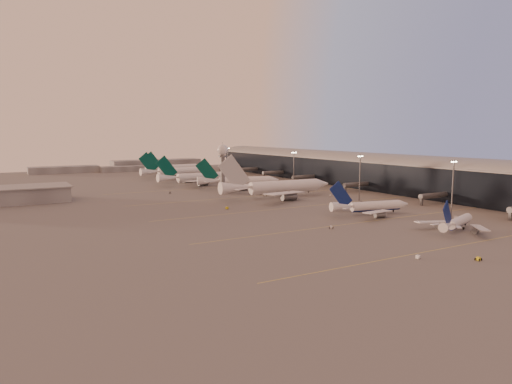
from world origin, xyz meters
TOP-DOWN VIEW (x-y plane):
  - ground at (0.00, 0.00)m, footprint 700.00×700.00m
  - taxiway_markings at (30.00, 56.00)m, footprint 180.00×185.25m
  - terminal at (107.88, 110.09)m, footprint 57.00×362.00m
  - radar_tower at (5.00, 120.00)m, footprint 6.40×6.40m
  - mast_a at (58.00, 0.00)m, footprint 3.60×0.56m
  - mast_b at (55.00, 55.00)m, footprint 3.60×0.56m
  - mast_c at (50.00, 110.00)m, footprint 3.60×0.56m
  - mast_d at (48.00, 200.00)m, footprint 3.60×0.56m
  - distant_horizon at (2.62, 325.14)m, footprint 165.00×37.50m
  - narrowbody_near at (35.39, -19.88)m, footprint 32.34×25.34m
  - narrowbody_mid at (30.90, 21.32)m, footprint 40.23×31.81m
  - widebody_white at (24.78, 89.20)m, footprint 71.21×56.95m
  - greentail_a at (25.13, 137.05)m, footprint 54.85×43.72m
  - greentail_b at (9.59, 173.81)m, footprint 58.64×47.17m
  - greentail_c at (13.09, 226.92)m, footprint 59.47×47.85m
  - greentail_d at (28.05, 268.47)m, footprint 56.13×45.20m
  - gsv_truck_a at (-7.91, -39.18)m, footprint 5.77×2.98m
  - gsv_tug_near at (5.31, -49.15)m, footprint 2.45×3.64m
  - gsv_catering_a at (55.67, -4.27)m, footprint 6.17×3.98m
  - gsv_tug_mid at (-3.45, 6.40)m, footprint 3.89×3.75m
  - gsv_truck_b at (52.04, 49.69)m, footprint 5.15×2.04m
  - gsv_truck_c at (-18.02, 66.78)m, footprint 6.22×3.84m
  - gsv_catering_b at (53.20, 77.22)m, footprint 4.89×3.47m
  - gsv_tug_far at (20.49, 96.04)m, footprint 2.83×3.52m
  - gsv_truck_d at (-23.36, 135.02)m, footprint 3.18×6.44m
  - gsv_tug_hangar at (33.67, 146.75)m, footprint 3.69×2.35m

SIDE VIEW (x-z plane):
  - ground at x=0.00m, z-range 0.00..0.00m
  - taxiway_markings at x=30.00m, z-range 0.00..0.02m
  - gsv_tug_far at x=20.49m, z-range 0.01..0.89m
  - gsv_tug_mid at x=-3.45m, z-range 0.01..0.98m
  - gsv_tug_near at x=5.31m, z-range 0.01..0.99m
  - gsv_tug_hangar at x=33.67m, z-range 0.02..1.04m
  - gsv_truck_b at x=52.04m, z-range 0.02..2.08m
  - gsv_truck_a at x=-7.91m, z-range 0.02..2.24m
  - gsv_truck_c at x=-18.02m, z-range 0.02..2.39m
  - gsv_truck_d at x=-23.36m, z-range 0.03..2.51m
  - gsv_catering_b at x=53.20m, z-range 0.00..3.67m
  - gsv_catering_a at x=55.67m, z-range 0.00..4.67m
  - narrowbody_near at x=35.39m, z-range -3.92..9.26m
  - narrowbody_mid at x=30.90m, z-range -4.72..11.14m
  - greentail_a at x=25.13m, z-range -6.59..13.78m
  - greentail_d at x=28.05m, z-range -6.59..13.79m
  - greentail_b at x=9.59m, z-range -6.89..14.41m
  - greentail_c at x=13.09m, z-range -6.99..14.62m
  - distant_horizon at x=2.62m, z-range -0.61..8.39m
  - widebody_white at x=24.78m, z-range -8.18..16.86m
  - terminal at x=107.88m, z-range -1.00..22.04m
  - mast_a at x=58.00m, z-range 1.24..26.24m
  - mast_b at x=55.00m, z-range 1.24..26.24m
  - mast_c at x=50.00m, z-range 1.24..26.24m
  - mast_d at x=48.00m, z-range 1.24..26.24m
  - radar_tower at x=5.00m, z-range 5.40..36.50m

